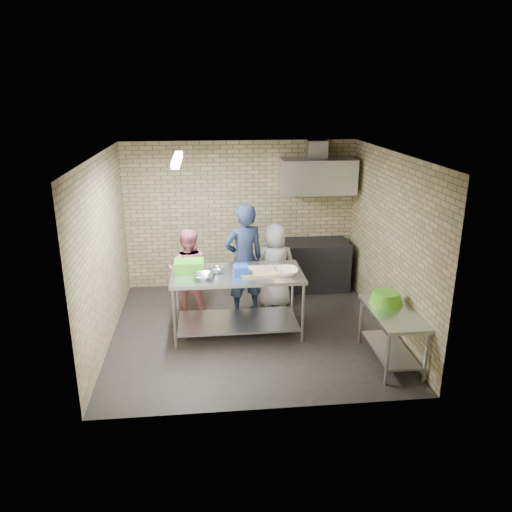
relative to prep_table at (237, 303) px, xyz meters
The scene contains 24 objects.
floor 0.53m from the prep_table, ahead, with size 4.20×4.20×0.00m, color black.
ceiling 2.22m from the prep_table, ahead, with size 4.20×4.20×0.00m, color black.
back_wall 2.20m from the prep_table, 84.15° to the left, with size 4.20×0.06×2.70m, color tan.
front_wall 2.18m from the prep_table, 84.09° to the right, with size 4.20×0.06×2.70m, color tan.
left_wall 2.08m from the prep_table, behind, with size 0.06×4.00×2.70m, color tan.
right_wall 2.46m from the prep_table, ahead, with size 0.06×4.00×2.70m, color tan.
prep_table is the anchor object (origin of this frame).
side_counter 2.29m from the prep_table, 28.50° to the right, with size 0.60×1.20×0.75m, color silver.
stove 2.28m from the prep_table, 46.87° to the left, with size 1.20×0.70×0.90m, color black.
range_hood 2.82m from the prep_table, 47.72° to the left, with size 1.30×0.60×0.60m, color silver.
hood_duct 3.19m from the prep_table, 50.10° to the left, with size 0.35×0.30×0.30m, color #A5A8AD.
wall_shelf 3.02m from the prep_table, 45.69° to the left, with size 0.80×0.20×0.04m, color #3F2B19.
fluorescent_fixture 2.30m from the prep_table, behind, with size 0.10×1.25×0.08m, color white.
green_crate 0.91m from the prep_table, behind, with size 0.43×0.32×0.17m, color green.
blue_tub 0.57m from the prep_table, 63.43° to the right, with size 0.22×0.22×0.14m, color blue.
cutting_board 0.61m from the prep_table, ahead, with size 0.59×0.45×0.03m, color tan.
mixing_bowl_a 0.75m from the prep_table, 158.20° to the right, with size 0.30×0.30×0.07m, color #ABAEB2.
mixing_bowl_b 0.60m from the prep_table, behind, with size 0.23×0.23×0.07m, color #B2B5BA.
ceramic_bowl 0.89m from the prep_table, 12.09° to the right, with size 0.37×0.37×0.09m, color #F0E3C0.
green_basin 2.18m from the prep_table, 22.90° to the right, with size 0.46×0.46×0.17m, color #59C626, non-canonical shape.
bottle_green 3.16m from the prep_table, 43.46° to the left, with size 0.06×0.06×0.15m, color green.
man_navy 0.85m from the prep_table, 76.99° to the left, with size 0.68×0.44×1.85m, color #151C36.
woman_pink 1.12m from the prep_table, 132.75° to the left, with size 0.70×0.55×1.45m, color #D16F7B.
woman_white 1.21m from the prep_table, 53.26° to the left, with size 0.70×0.46×1.44m, color silver.
Camera 1 is at (-0.65, -6.89, 3.53)m, focal length 34.86 mm.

